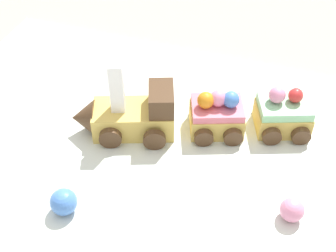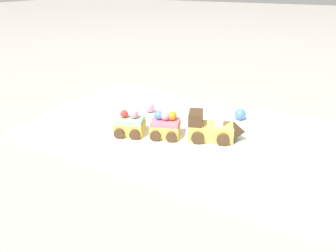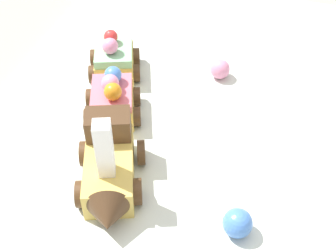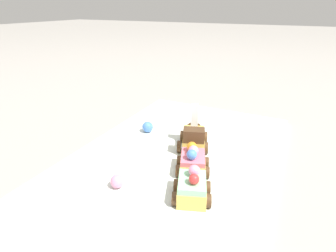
{
  "view_description": "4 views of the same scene",
  "coord_description": "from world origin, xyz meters",
  "px_view_note": "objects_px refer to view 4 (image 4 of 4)",
  "views": [
    {
      "loc": [
        -0.1,
        0.38,
        0.43
      ],
      "look_at": [
        0.03,
        0.02,
        0.07
      ],
      "focal_mm": 50.0,
      "sensor_mm": 36.0,
      "label": 1
    },
    {
      "loc": [
        0.33,
        -0.67,
        0.35
      ],
      "look_at": [
        -0.02,
        -0.03,
        0.02
      ],
      "focal_mm": 35.0,
      "sensor_mm": 36.0,
      "label": 2
    },
    {
      "loc": [
        0.38,
        0.13,
        0.42
      ],
      "look_at": [
        0.01,
        0.02,
        0.04
      ],
      "focal_mm": 50.0,
      "sensor_mm": 36.0,
      "label": 3
    },
    {
      "loc": [
        -0.45,
        -0.22,
        0.33
      ],
      "look_at": [
        0.04,
        0.03,
        0.08
      ],
      "focal_mm": 28.0,
      "sensor_mm": 36.0,
      "label": 4
    }
  ],
  "objects_px": {
    "cake_car_strawberry": "(193,162)",
    "gumball_blue": "(148,127)",
    "gumball_pink": "(117,181)",
    "cake_train_locomotive": "(194,136)",
    "cake_car_mint": "(192,188)"
  },
  "relations": [
    {
      "from": "gumball_pink",
      "to": "cake_car_mint",
      "type": "bearing_deg",
      "value": -76.68
    },
    {
      "from": "cake_car_strawberry",
      "to": "gumball_pink",
      "type": "xyz_separation_m",
      "value": [
        -0.11,
        0.11,
        -0.01
      ]
    },
    {
      "from": "cake_train_locomotive",
      "to": "cake_car_strawberry",
      "type": "height_order",
      "value": "cake_train_locomotive"
    },
    {
      "from": "cake_train_locomotive",
      "to": "gumball_pink",
      "type": "distance_m",
      "value": 0.23
    },
    {
      "from": "gumball_blue",
      "to": "gumball_pink",
      "type": "bearing_deg",
      "value": -163.26
    },
    {
      "from": "gumball_blue",
      "to": "cake_train_locomotive",
      "type": "bearing_deg",
      "value": -96.6
    },
    {
      "from": "cake_train_locomotive",
      "to": "cake_car_strawberry",
      "type": "bearing_deg",
      "value": 179.84
    },
    {
      "from": "cake_car_strawberry",
      "to": "cake_train_locomotive",
      "type": "bearing_deg",
      "value": -0.16
    },
    {
      "from": "cake_train_locomotive",
      "to": "gumball_pink",
      "type": "xyz_separation_m",
      "value": [
        -0.22,
        0.07,
        -0.01
      ]
    },
    {
      "from": "cake_car_strawberry",
      "to": "gumball_blue",
      "type": "bearing_deg",
      "value": 35.44
    },
    {
      "from": "gumball_blue",
      "to": "gumball_pink",
      "type": "distance_m",
      "value": 0.25
    },
    {
      "from": "gumball_pink",
      "to": "cake_car_strawberry",
      "type": "bearing_deg",
      "value": -44.34
    },
    {
      "from": "cake_car_strawberry",
      "to": "gumball_pink",
      "type": "bearing_deg",
      "value": 115.32
    },
    {
      "from": "gumball_blue",
      "to": "gumball_pink",
      "type": "xyz_separation_m",
      "value": [
        -0.24,
        -0.07,
        -0.0
      ]
    },
    {
      "from": "cake_car_strawberry",
      "to": "gumball_blue",
      "type": "xyz_separation_m",
      "value": [
        0.12,
        0.18,
        -0.01
      ]
    }
  ]
}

